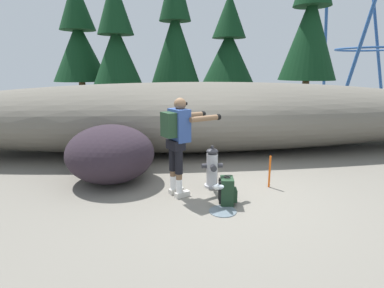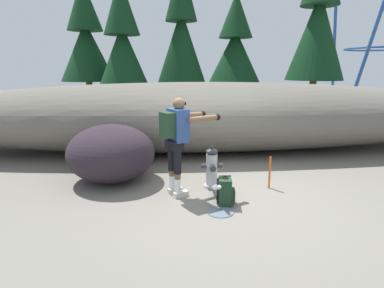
{
  "view_description": "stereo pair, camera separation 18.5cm",
  "coord_description": "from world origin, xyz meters",
  "px_view_note": "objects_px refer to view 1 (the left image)",
  "views": [
    {
      "loc": [
        -1.01,
        -5.09,
        2.14
      ],
      "look_at": [
        -0.44,
        0.64,
        0.75
      ],
      "focal_mm": 29.36,
      "sensor_mm": 36.0,
      "label": 1
    },
    {
      "loc": [
        -0.82,
        -5.11,
        2.14
      ],
      "look_at": [
        -0.44,
        0.64,
        0.75
      ],
      "focal_mm": 29.36,
      "sensor_mm": 36.0,
      "label": 2
    }
  ],
  "objects_px": {
    "fire_hydrant": "(212,168)",
    "survey_stake": "(270,172)",
    "boulder_mid": "(103,148)",
    "boulder_large": "(110,154)",
    "utility_worker": "(179,135)",
    "spare_backpack": "(227,191)"
  },
  "relations": [
    {
      "from": "boulder_mid",
      "to": "spare_backpack",
      "type": "bearing_deg",
      "value": -47.34
    },
    {
      "from": "fire_hydrant",
      "to": "survey_stake",
      "type": "bearing_deg",
      "value": -6.91
    },
    {
      "from": "boulder_large",
      "to": "boulder_mid",
      "type": "bearing_deg",
      "value": 106.05
    },
    {
      "from": "utility_worker",
      "to": "boulder_large",
      "type": "distance_m",
      "value": 1.6
    },
    {
      "from": "spare_backpack",
      "to": "survey_stake",
      "type": "xyz_separation_m",
      "value": [
        0.92,
        0.64,
        0.08
      ]
    },
    {
      "from": "spare_backpack",
      "to": "boulder_large",
      "type": "bearing_deg",
      "value": 154.7
    },
    {
      "from": "boulder_large",
      "to": "spare_backpack",
      "type": "bearing_deg",
      "value": -32.09
    },
    {
      "from": "fire_hydrant",
      "to": "boulder_large",
      "type": "height_order",
      "value": "boulder_large"
    },
    {
      "from": "utility_worker",
      "to": "survey_stake",
      "type": "relative_size",
      "value": 2.8
    },
    {
      "from": "fire_hydrant",
      "to": "survey_stake",
      "type": "relative_size",
      "value": 1.3
    },
    {
      "from": "boulder_large",
      "to": "survey_stake",
      "type": "bearing_deg",
      "value": -11.91
    },
    {
      "from": "boulder_mid",
      "to": "fire_hydrant",
      "type": "bearing_deg",
      "value": -38.86
    },
    {
      "from": "boulder_mid",
      "to": "boulder_large",
      "type": "bearing_deg",
      "value": -73.95
    },
    {
      "from": "spare_backpack",
      "to": "survey_stake",
      "type": "bearing_deg",
      "value": 41.67
    },
    {
      "from": "utility_worker",
      "to": "boulder_large",
      "type": "height_order",
      "value": "utility_worker"
    },
    {
      "from": "utility_worker",
      "to": "survey_stake",
      "type": "bearing_deg",
      "value": -21.36
    },
    {
      "from": "utility_worker",
      "to": "spare_backpack",
      "type": "height_order",
      "value": "utility_worker"
    },
    {
      "from": "fire_hydrant",
      "to": "spare_backpack",
      "type": "height_order",
      "value": "fire_hydrant"
    },
    {
      "from": "utility_worker",
      "to": "spare_backpack",
      "type": "distance_m",
      "value": 1.21
    },
    {
      "from": "boulder_large",
      "to": "boulder_mid",
      "type": "relative_size",
      "value": 1.47
    },
    {
      "from": "boulder_mid",
      "to": "survey_stake",
      "type": "height_order",
      "value": "boulder_mid"
    },
    {
      "from": "boulder_mid",
      "to": "survey_stake",
      "type": "relative_size",
      "value": 1.91
    }
  ]
}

